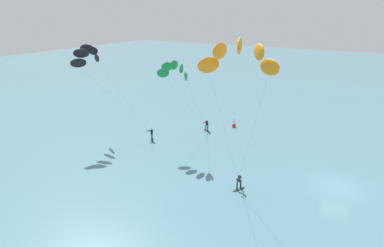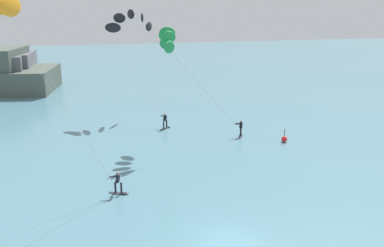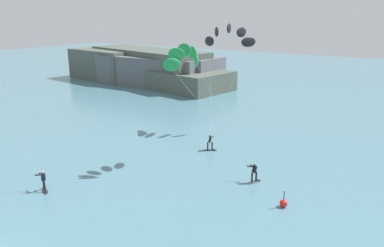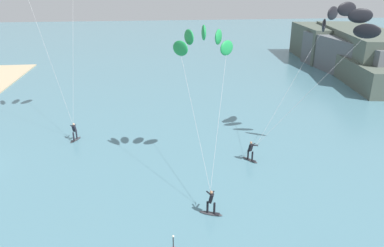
# 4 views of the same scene
# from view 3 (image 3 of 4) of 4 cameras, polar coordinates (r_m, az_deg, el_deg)

# --- Properties ---
(kitesurfer_nearshore) EXTENTS (8.53, 4.62, 10.82)m
(kitesurfer_nearshore) POSITION_cam_3_polar(r_m,az_deg,el_deg) (33.03, -0.65, 9.20)
(kitesurfer_nearshore) COLOR #333338
(kitesurfer_nearshore) RESTS_ON ground
(kitesurfer_mid_water) EXTENTS (6.19, 10.03, 12.20)m
(kitesurfer_mid_water) POSITION_cam_3_polar(r_m,az_deg,el_deg) (43.93, 5.43, 12.51)
(kitesurfer_mid_water) COLOR #333338
(kitesurfer_mid_water) RESTS_ON ground
(marker_buoy) EXTENTS (0.56, 0.56, 1.38)m
(marker_buoy) POSITION_cam_3_polar(r_m,az_deg,el_deg) (28.40, 13.53, -11.50)
(marker_buoy) COLOR red
(marker_buoy) RESTS_ON ground
(distant_headland) EXTENTS (36.66, 16.65, 6.49)m
(distant_headland) POSITION_cam_3_polar(r_m,az_deg,el_deg) (77.03, -6.67, 8.21)
(distant_headland) COLOR slate
(distant_headland) RESTS_ON ground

